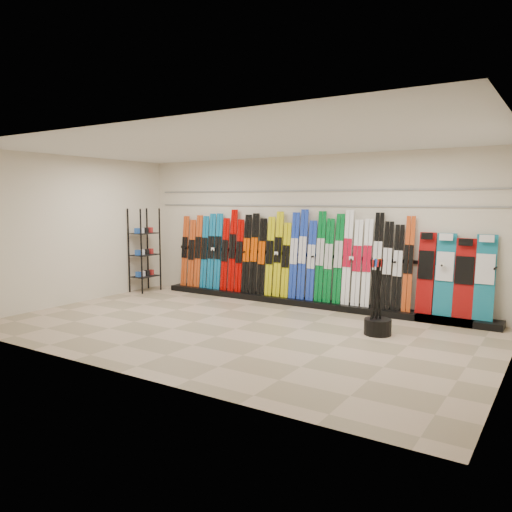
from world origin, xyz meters
The scene contains 13 objects.
floor centered at (0.00, 0.00, 0.00)m, with size 8.00×8.00×0.00m, color gray.
back_wall centered at (0.00, 2.50, 1.50)m, with size 8.00×8.00×0.00m, color beige.
left_wall centered at (-4.00, 0.00, 1.50)m, with size 5.00×5.00×0.00m, color beige.
right_wall centered at (4.00, 0.00, 1.50)m, with size 5.00×5.00×0.00m, color beige.
ceiling centered at (0.00, 0.00, 3.00)m, with size 8.00×8.00×0.00m, color silver.
ski_rack_base centered at (0.22, 2.28, 0.06)m, with size 8.00×0.40×0.12m, color black.
skis centered at (-0.44, 2.32, 0.96)m, with size 5.38×0.20×1.81m.
snowboards centered at (2.94, 2.35, 0.82)m, with size 1.27×0.22×1.43m.
accessory_rack centered at (-3.75, 1.70, 0.96)m, with size 0.40×0.60×1.92m, color black.
pole_bin centered at (2.09, 0.91, 0.12)m, with size 0.43×0.43×0.25m, color black.
ski_poles centered at (2.05, 0.92, 0.61)m, with size 0.21×0.32×1.18m.
slatwall_rail_0 centered at (0.00, 2.48, 2.00)m, with size 7.60×0.02×0.03m, color gray.
slatwall_rail_1 centered at (0.00, 2.48, 2.30)m, with size 7.60×0.02×0.03m, color gray.
Camera 1 is at (4.60, -6.60, 2.11)m, focal length 35.00 mm.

